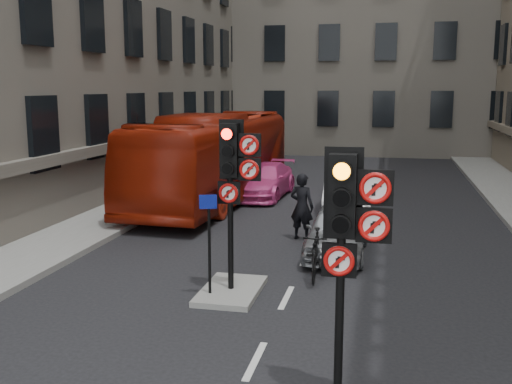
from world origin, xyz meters
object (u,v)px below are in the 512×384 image
at_px(car_pink, 264,180).
at_px(info_sign, 209,230).
at_px(motorcycle, 316,254).
at_px(signal_far, 234,168).
at_px(car_silver, 337,231).
at_px(car_white, 346,193).
at_px(signal_near, 348,223).
at_px(motorcyclist, 302,207).
at_px(bus_red, 215,157).

bearing_deg(car_pink, info_sign, -80.69).
bearing_deg(motorcycle, info_sign, -138.74).
distance_m(signal_far, motorcycle, 3.04).
bearing_deg(signal_far, info_sign, -138.07).
relative_size(car_silver, car_white, 0.86).
bearing_deg(info_sign, car_pink, 77.80).
bearing_deg(signal_near, car_silver, 95.69).
distance_m(car_silver, car_pink, 8.53).
height_order(signal_far, info_sign, signal_far).
xyz_separation_m(car_silver, motorcyclist, (-1.12, 1.37, 0.33)).
distance_m(bus_red, motorcyclist, 6.68).
relative_size(bus_red, motorcycle, 6.53).
relative_size(car_white, car_pink, 0.96).
bearing_deg(motorcyclist, info_sign, 92.91).
xyz_separation_m(car_white, motorcycle, (-0.18, -7.27, -0.17)).
xyz_separation_m(signal_near, motorcycle, (-1.05, 5.50, -2.03)).
bearing_deg(motorcycle, car_white, 86.23).
relative_size(signal_near, signal_far, 1.00).
relative_size(signal_near, bus_red, 0.30).
xyz_separation_m(motorcyclist, info_sign, (-1.16, -5.28, 0.50)).
xyz_separation_m(signal_near, car_white, (-0.87, 12.76, -1.86)).
xyz_separation_m(signal_far, car_white, (1.73, 8.76, -1.98)).
height_order(car_white, bus_red, bus_red).
height_order(car_silver, bus_red, bus_red).
distance_m(motorcycle, motorcyclist, 3.51).
bearing_deg(info_sign, motorcycle, 25.11).
distance_m(motorcycle, info_sign, 2.89).
height_order(car_pink, bus_red, bus_red).
bearing_deg(car_silver, bus_red, 128.44).
xyz_separation_m(motorcycle, motorcyclist, (-0.82, 3.39, 0.41)).
xyz_separation_m(bus_red, info_sign, (2.95, -10.50, -0.21)).
height_order(car_pink, info_sign, info_sign).
bearing_deg(bus_red, signal_far, -68.84).
height_order(car_silver, car_pink, car_pink).
distance_m(signal_near, motorcycle, 5.95).
bearing_deg(motorcycle, signal_far, -138.29).
distance_m(bus_red, motorcycle, 9.99).
bearing_deg(info_sign, signal_near, -68.42).
distance_m(signal_near, info_sign, 4.85).
distance_m(signal_far, bus_red, 10.71).
xyz_separation_m(car_pink, bus_red, (-1.66, -1.16, 1.02)).
relative_size(signal_far, motorcycle, 1.94).
xyz_separation_m(signal_far, car_pink, (-1.72, 11.27, -2.04)).
bearing_deg(motorcycle, signal_near, -81.48).
bearing_deg(car_silver, car_white, 91.30).
xyz_separation_m(car_silver, bus_red, (-5.24, 6.58, 1.04)).
bearing_deg(signal_far, car_white, 78.86).
xyz_separation_m(car_white, car_pink, (-3.45, 2.50, -0.06)).
height_order(signal_far, car_white, signal_far).
height_order(signal_near, bus_red, signal_near).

